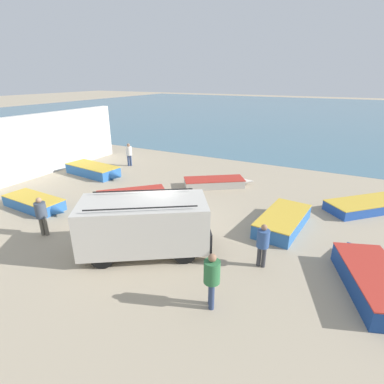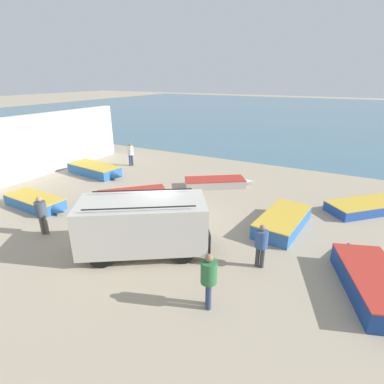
# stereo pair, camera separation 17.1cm
# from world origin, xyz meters

# --- Properties ---
(ground_plane) EXTENTS (200.00, 200.00, 0.00)m
(ground_plane) POSITION_xyz_m (0.00, 0.00, 0.00)
(ground_plane) COLOR tan
(sea_water) EXTENTS (120.00, 80.00, 0.01)m
(sea_water) POSITION_xyz_m (0.00, 52.00, 0.00)
(sea_water) COLOR #477084
(sea_water) RESTS_ON ground_plane
(harbor_wall) EXTENTS (0.50, 16.30, 3.98)m
(harbor_wall) POSITION_xyz_m (-11.05, 1.00, 1.99)
(harbor_wall) COLOR silver
(harbor_wall) RESTS_ON ground_plane
(parked_van) EXTENTS (5.05, 4.31, 2.17)m
(parked_van) POSITION_xyz_m (0.81, -2.02, 1.13)
(parked_van) COLOR beige
(parked_van) RESTS_ON ground_plane
(fishing_rowboat_0) EXTENTS (4.02, 3.18, 0.49)m
(fishing_rowboat_0) POSITION_xyz_m (0.33, 5.81, 0.25)
(fishing_rowboat_0) COLOR #ADA89E
(fishing_rowboat_0) RESTS_ON ground_plane
(fishing_rowboat_1) EXTENTS (4.05, 1.49, 0.56)m
(fishing_rowboat_1) POSITION_xyz_m (-6.45, -1.37, 0.28)
(fishing_rowboat_1) COLOR #2D66AD
(fishing_rowboat_1) RESTS_ON ground_plane
(fishing_rowboat_2) EXTENTS (2.64, 4.31, 0.68)m
(fishing_rowboat_2) POSITION_xyz_m (8.37, -0.53, 0.34)
(fishing_rowboat_2) COLOR navy
(fishing_rowboat_2) RESTS_ON ground_plane
(fishing_rowboat_3) EXTENTS (3.68, 3.70, 0.49)m
(fishing_rowboat_3) POSITION_xyz_m (-2.77, 1.85, 0.25)
(fishing_rowboat_3) COLOR #ADA89E
(fishing_rowboat_3) RESTS_ON ground_plane
(fishing_rowboat_4) EXTENTS (4.68, 1.94, 0.66)m
(fishing_rowboat_4) POSITION_xyz_m (-7.81, 4.07, 0.33)
(fishing_rowboat_4) COLOR #2D66AD
(fishing_rowboat_4) RESTS_ON ground_plane
(fishing_rowboat_5) EXTENTS (1.92, 4.25, 0.64)m
(fishing_rowboat_5) POSITION_xyz_m (5.03, 2.44, 0.32)
(fishing_rowboat_5) COLOR #2D66AD
(fishing_rowboat_5) RESTS_ON ground_plane
(fishing_rowboat_6) EXTENTS (4.45, 4.40, 0.50)m
(fishing_rowboat_6) POSITION_xyz_m (8.52, 6.31, 0.25)
(fishing_rowboat_6) COLOR #234CA3
(fishing_rowboat_6) RESTS_ON ground_plane
(fisherman_0) EXTENTS (0.44, 0.44, 1.67)m
(fisherman_0) POSITION_xyz_m (-7.14, 6.95, 1.00)
(fisherman_0) COLOR navy
(fisherman_0) RESTS_ON ground_plane
(fisherman_1) EXTENTS (0.46, 0.46, 1.76)m
(fisherman_1) POSITION_xyz_m (4.23, -3.58, 1.05)
(fisherman_1) COLOR navy
(fisherman_1) RESTS_ON ground_plane
(fisherman_2) EXTENTS (0.44, 0.44, 1.69)m
(fisherman_2) POSITION_xyz_m (-3.66, -3.00, 1.01)
(fisherman_2) COLOR #5B564C
(fisherman_2) RESTS_ON ground_plane
(fisherman_3) EXTENTS (0.43, 0.43, 1.63)m
(fisherman_3) POSITION_xyz_m (4.96, -0.97, 0.97)
(fisherman_3) COLOR #38383D
(fisherman_3) RESTS_ON ground_plane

